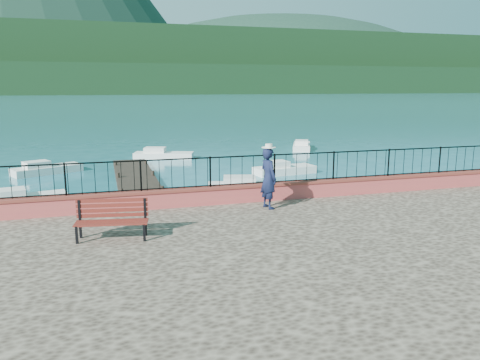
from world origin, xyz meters
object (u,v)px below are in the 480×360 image
boat_0 (23,197)px  boat_5 (302,144)px  boat_3 (47,167)px  boat_4 (164,153)px  boat_2 (285,167)px  boat_1 (253,184)px  person (268,178)px  park_bench (112,228)px

boat_0 → boat_5: (18.71, 13.51, 0.00)m
boat_3 → boat_5: 19.41m
boat_3 → boat_0: bearing=-117.5°
boat_4 → boat_5: (11.31, 1.85, 0.00)m
boat_0 → boat_3: 7.79m
boat_2 → boat_1: bearing=-136.8°
boat_0 → boat_2: same height
person → boat_3: (-8.09, 15.32, -1.76)m
boat_0 → boat_4: same height
boat_5 → boat_1: bearing=172.7°
person → boat_5: size_ratio=0.49×
person → park_bench: bearing=97.8°
boat_2 → boat_4: same height
park_bench → boat_1: park_bench is taller
person → boat_2: person is taller
boat_0 → boat_3: same height
boat_4 → boat_5: bearing=27.3°
boat_2 → boat_4: 9.86m
boat_2 → boat_4: (-5.95, 7.86, 0.00)m
park_bench → boat_3: bearing=110.3°
park_bench → boat_0: park_bench is taller
boat_1 → boat_5: (8.60, 13.81, 0.00)m
person → boat_2: bearing=-36.8°
park_bench → boat_1: (6.65, 9.00, -1.10)m
boat_0 → boat_1: bearing=-14.9°
boat_2 → boat_3: 13.79m
boat_3 → boat_4: size_ratio=0.93×
boat_0 → boat_5: size_ratio=0.89×
park_bench → boat_4: size_ratio=0.45×
boat_3 → person: bearing=-88.5°
boat_3 → boat_5: bearing=-9.2°
boat_1 → park_bench: bearing=-111.1°
boat_1 → boat_5: 16.27m
boat_1 → boat_3: size_ratio=1.14×
boat_1 → boat_0: bearing=-166.3°
boat_2 → boat_4: size_ratio=0.88×
park_bench → boat_2: size_ratio=0.52×
person → boat_4: 19.29m
boat_5 → person: bearing=178.2°
boat_2 → park_bench: bearing=-135.5°
park_bench → boat_4: (3.95, 20.96, -1.10)m
person → boat_3: person is taller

